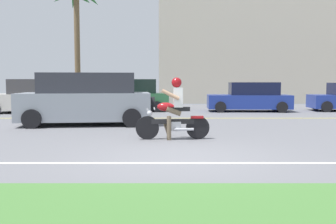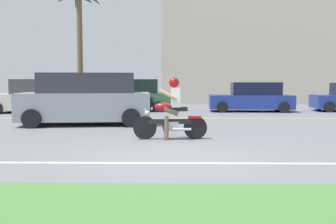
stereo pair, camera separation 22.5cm
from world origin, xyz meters
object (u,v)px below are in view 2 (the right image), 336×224
suv_nearby (87,99)px  parked_car_2 (252,98)px  palm_tree_0 (79,5)px  motorcyclist (171,113)px  parked_car_1 (130,96)px  parked_car_0 (35,97)px

suv_nearby → parked_car_2: suv_nearby is taller
suv_nearby → parked_car_2: (7.22, 6.14, -0.19)m
palm_tree_0 → motorcyclist: bearing=-66.4°
motorcyclist → parked_car_1: bearing=102.7°
motorcyclist → parked_car_1: 10.14m
motorcyclist → parked_car_0: (-6.85, 8.66, 0.08)m
motorcyclist → parked_car_1: parked_car_1 is taller
motorcyclist → suv_nearby: 4.65m
suv_nearby → parked_car_0: size_ratio=1.19×
suv_nearby → parked_car_2: size_ratio=1.13×
parked_car_0 → palm_tree_0: size_ratio=0.55×
suv_nearby → parked_car_2: 9.48m
motorcyclist → parked_car_0: parked_car_0 is taller
suv_nearby → parked_car_0: suv_nearby is taller
parked_car_1 → parked_car_2: bearing=-2.3°
suv_nearby → parked_car_0: (-3.78, 5.17, -0.13)m
motorcyclist → parked_car_2: 10.49m
motorcyclist → suv_nearby: size_ratio=0.41×
motorcyclist → parked_car_0: bearing=128.3°
parked_car_1 → parked_car_2: (6.38, -0.26, -0.07)m
parked_car_0 → palm_tree_0: (1.25, 4.15, 5.36)m
palm_tree_0 → parked_car_2: bearing=-18.0°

